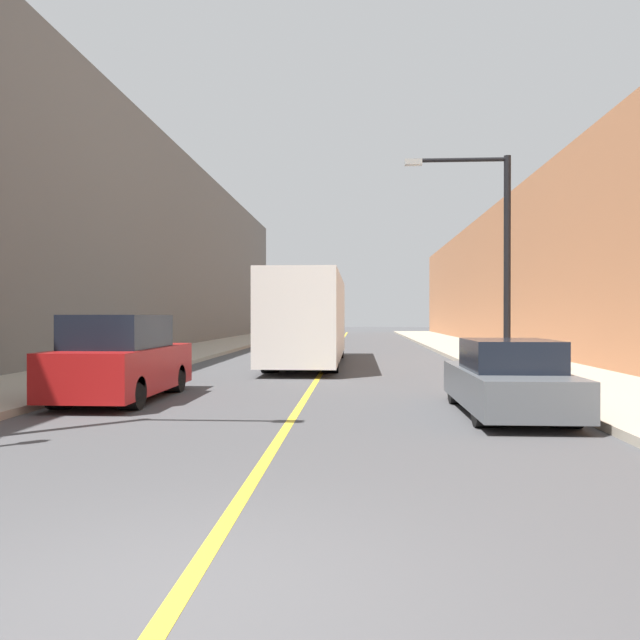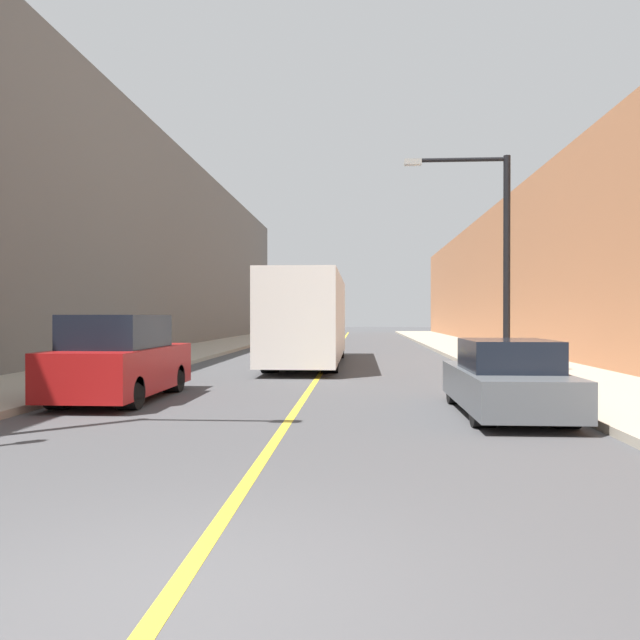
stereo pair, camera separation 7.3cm
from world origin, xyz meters
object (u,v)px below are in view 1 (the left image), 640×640
Objects in this scene: bus at (309,318)px; car_right_near at (508,381)px; parked_suv_left at (122,361)px; street_lamp_right at (495,246)px.

bus is 13.01m from car_right_near.
bus is 11.03m from parked_suv_left.
street_lamp_right is at bearing -44.66° from bus.
street_lamp_right is (5.88, -5.81, 2.09)m from bus.
bus is at bearing 135.34° from street_lamp_right.
car_right_near is at bearing -100.20° from street_lamp_right.
street_lamp_right is (1.12, 6.24, 3.25)m from car_right_near.
street_lamp_right is at bearing 26.68° from parked_suv_left.
parked_suv_left is 8.29m from car_right_near.
parked_suv_left reaches higher than car_right_near.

